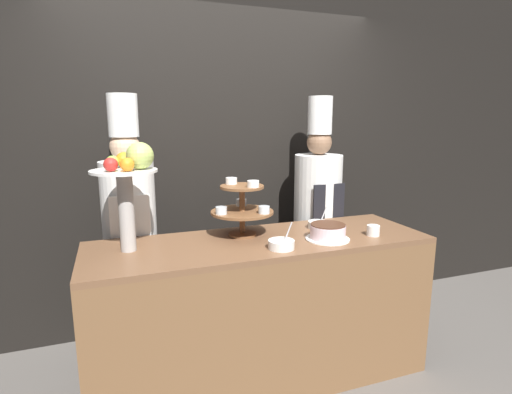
{
  "coord_description": "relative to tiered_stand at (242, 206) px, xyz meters",
  "views": [
    {
      "loc": [
        -0.83,
        -1.88,
        1.67
      ],
      "look_at": [
        0.0,
        0.43,
        1.18
      ],
      "focal_mm": 28.0,
      "sensor_mm": 36.0,
      "label": 1
    }
  ],
  "objects": [
    {
      "name": "wall_back",
      "position": [
        0.08,
        0.76,
        0.28
      ],
      "size": [
        10.0,
        0.06,
        2.8
      ],
      "color": "black",
      "rests_on": "ground_plane"
    },
    {
      "name": "cake_round",
      "position": [
        0.47,
        -0.26,
        -0.14
      ],
      "size": [
        0.27,
        0.27,
        0.1
      ],
      "color": "white",
      "rests_on": "buffet_counter"
    },
    {
      "name": "cup_white",
      "position": [
        0.78,
        -0.29,
        -0.16
      ],
      "size": [
        0.08,
        0.08,
        0.07
      ],
      "color": "white",
      "rests_on": "buffet_counter"
    },
    {
      "name": "tiered_stand",
      "position": [
        0.0,
        0.0,
        0.0
      ],
      "size": [
        0.4,
        0.4,
        0.36
      ],
      "color": "brown",
      "rests_on": "buffet_counter"
    },
    {
      "name": "serving_bowl_far",
      "position": [
        0.54,
        -0.01,
        -0.17
      ],
      "size": [
        0.14,
        0.14,
        0.15
      ],
      "color": "white",
      "rests_on": "buffet_counter"
    },
    {
      "name": "serving_bowl_near",
      "position": [
        0.13,
        -0.33,
        -0.17
      ],
      "size": [
        0.15,
        0.15,
        0.15
      ],
      "color": "white",
      "rests_on": "buffet_counter"
    },
    {
      "name": "chef_center_left",
      "position": [
        0.75,
        0.39,
        -0.14
      ],
      "size": [
        0.37,
        0.37,
        1.83
      ],
      "color": "#38332D",
      "rests_on": "ground_plane"
    },
    {
      "name": "buffet_counter",
      "position": [
        0.08,
        -0.13,
        -0.66
      ],
      "size": [
        2.1,
        0.66,
        0.93
      ],
      "color": "brown",
      "rests_on": "ground_plane"
    },
    {
      "name": "fruit_pedestal",
      "position": [
        -0.67,
        -0.07,
        0.22
      ],
      "size": [
        0.36,
        0.36,
        0.61
      ],
      "color": "#B2ADA8",
      "rests_on": "buffet_counter"
    },
    {
      "name": "chef_left",
      "position": [
        -0.67,
        0.39,
        -0.13
      ],
      "size": [
        0.35,
        0.35,
        1.82
      ],
      "color": "#28282D",
      "rests_on": "ground_plane"
    }
  ]
}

